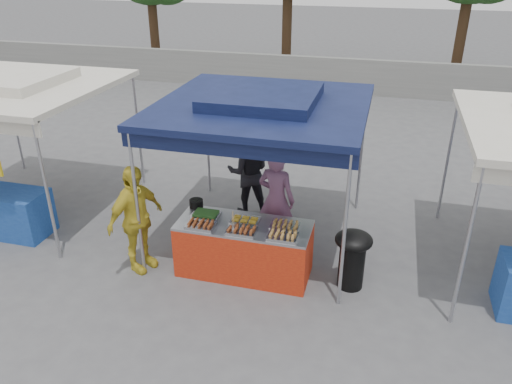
% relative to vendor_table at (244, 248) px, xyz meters
% --- Properties ---
extents(ground_plane, '(80.00, 80.00, 0.00)m').
position_rel_vendor_table_xyz_m(ground_plane, '(0.00, 0.10, -0.43)').
color(ground_plane, '#4E4E50').
extents(back_wall, '(40.00, 0.25, 1.20)m').
position_rel_vendor_table_xyz_m(back_wall, '(0.00, 11.10, 0.17)').
color(back_wall, slate).
rests_on(back_wall, ground_plane).
extents(main_canopy, '(3.20, 3.20, 2.57)m').
position_rel_vendor_table_xyz_m(main_canopy, '(0.00, 1.07, 1.94)').
color(main_canopy, '#A3A3AA').
rests_on(main_canopy, ground_plane).
extents(neighbor_stall_left, '(3.20, 3.20, 2.57)m').
position_rel_vendor_table_xyz_m(neighbor_stall_left, '(-4.50, 0.67, 1.18)').
color(neighbor_stall_left, '#A3A3AA').
rests_on(neighbor_stall_left, ground_plane).
extents(vendor_table, '(2.00, 0.80, 0.85)m').
position_rel_vendor_table_xyz_m(vendor_table, '(0.00, 0.00, 0.00)').
color(vendor_table, '#A9260F').
rests_on(vendor_table, ground_plane).
extents(food_tray_fl, '(0.42, 0.30, 0.07)m').
position_rel_vendor_table_xyz_m(food_tray_fl, '(-0.59, -0.24, 0.46)').
color(food_tray_fl, '#AEAEB3').
rests_on(food_tray_fl, vendor_table).
extents(food_tray_fm, '(0.42, 0.30, 0.07)m').
position_rel_vendor_table_xyz_m(food_tray_fm, '(0.04, -0.24, 0.46)').
color(food_tray_fm, '#AEAEB3').
rests_on(food_tray_fm, vendor_table).
extents(food_tray_fr, '(0.42, 0.30, 0.07)m').
position_rel_vendor_table_xyz_m(food_tray_fr, '(0.64, -0.24, 0.46)').
color(food_tray_fr, '#AEAEB3').
rests_on(food_tray_fr, vendor_table).
extents(food_tray_bl, '(0.42, 0.30, 0.07)m').
position_rel_vendor_table_xyz_m(food_tray_bl, '(-0.62, 0.07, 0.46)').
color(food_tray_bl, '#AEAEB3').
rests_on(food_tray_bl, vendor_table).
extents(food_tray_bm, '(0.42, 0.30, 0.07)m').
position_rel_vendor_table_xyz_m(food_tray_bm, '(0.00, 0.06, 0.46)').
color(food_tray_bm, '#AEAEB3').
rests_on(food_tray_bm, vendor_table).
extents(food_tray_br, '(0.42, 0.30, 0.07)m').
position_rel_vendor_table_xyz_m(food_tray_br, '(0.61, 0.05, 0.46)').
color(food_tray_br, '#AEAEB3').
rests_on(food_tray_br, vendor_table).
extents(cooking_pot, '(0.22, 0.22, 0.13)m').
position_rel_vendor_table_xyz_m(cooking_pot, '(-0.88, 0.33, 0.49)').
color(cooking_pot, black).
rests_on(cooking_pot, vendor_table).
extents(skewer_cup, '(0.09, 0.09, 0.11)m').
position_rel_vendor_table_xyz_m(skewer_cup, '(-0.10, -0.19, 0.48)').
color(skewer_cup, '#A3A3AA').
rests_on(skewer_cup, vendor_table).
extents(wok_burner, '(0.54, 0.54, 0.92)m').
position_rel_vendor_table_xyz_m(wok_burner, '(1.61, 0.07, 0.12)').
color(wok_burner, black).
rests_on(wok_burner, ground_plane).
extents(crate_left, '(0.54, 0.38, 0.32)m').
position_rel_vendor_table_xyz_m(crate_left, '(-0.27, 0.56, -0.26)').
color(crate_left, navy).
rests_on(crate_left, ground_plane).
extents(crate_right, '(0.48, 0.34, 0.29)m').
position_rel_vendor_table_xyz_m(crate_right, '(0.40, 0.54, -0.28)').
color(crate_right, navy).
rests_on(crate_right, ground_plane).
extents(crate_stacked, '(0.45, 0.31, 0.27)m').
position_rel_vendor_table_xyz_m(crate_stacked, '(0.40, 0.54, -0.00)').
color(crate_stacked, navy).
rests_on(crate_stacked, crate_right).
extents(vendor_woman, '(0.70, 0.54, 1.73)m').
position_rel_vendor_table_xyz_m(vendor_woman, '(0.29, 0.88, 0.44)').
color(vendor_woman, '#784C6D').
rests_on(vendor_woman, ground_plane).
extents(helper_man, '(0.93, 0.80, 1.64)m').
position_rel_vendor_table_xyz_m(helper_man, '(-0.47, 1.94, 0.39)').
color(helper_man, black).
rests_on(helper_man, ground_plane).
extents(customer_person, '(0.77, 1.10, 1.73)m').
position_rel_vendor_table_xyz_m(customer_person, '(-1.60, -0.30, 0.44)').
color(customer_person, gold).
rests_on(customer_person, ground_plane).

